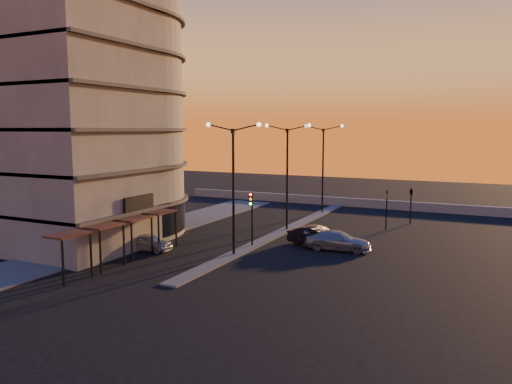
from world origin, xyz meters
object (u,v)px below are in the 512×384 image
(traffic_light_main, at_px, (251,210))
(car_hatchback, at_px, (148,242))
(car_sedan, at_px, (317,237))
(car_wagon, at_px, (338,241))
(streetlamp_mid, at_px, (287,168))

(traffic_light_main, xyz_separation_m, car_hatchback, (-6.50, -4.38, -2.24))
(car_hatchback, height_order, car_sedan, car_sedan)
(traffic_light_main, distance_m, car_wagon, 6.93)
(car_hatchback, bearing_deg, car_wagon, -66.50)
(car_sedan, bearing_deg, car_wagon, -90.07)
(car_hatchback, bearing_deg, car_sedan, -61.57)
(car_sedan, distance_m, car_wagon, 1.79)
(car_wagon, bearing_deg, streetlamp_mid, 44.27)
(traffic_light_main, height_order, car_wagon, traffic_light_main)
(car_sedan, bearing_deg, car_hatchback, 133.19)
(streetlamp_mid, relative_size, car_sedan, 2.04)
(car_sedan, relative_size, car_wagon, 0.94)
(streetlamp_mid, distance_m, traffic_light_main, 7.62)
(traffic_light_main, height_order, car_sedan, traffic_light_main)
(traffic_light_main, height_order, car_hatchback, traffic_light_main)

